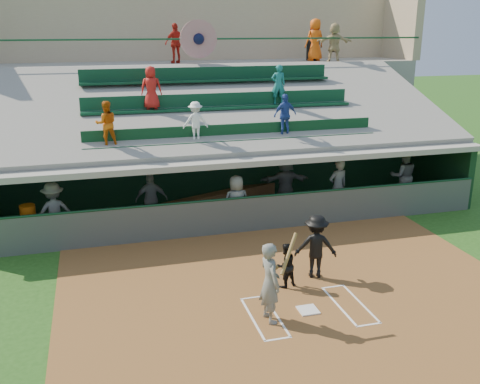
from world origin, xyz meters
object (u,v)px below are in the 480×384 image
object	(u,v)px
home_plate	(308,310)
catcher	(285,265)
water_cooler	(28,212)
trash_bin	(313,50)
white_table	(32,229)
batter_at_plate	(270,282)

from	to	relation	value
home_plate	catcher	size ratio (longest dim) A/B	0.39
water_cooler	trash_bin	xyz separation A→B (m)	(11.83, 7.32, 4.12)
water_cooler	catcher	bearing A→B (deg)	-36.86
catcher	white_table	size ratio (longest dim) A/B	1.48
batter_at_plate	white_table	size ratio (longest dim) A/B	2.59
batter_at_plate	water_cooler	xyz separation A→B (m)	(-5.40, 6.08, -0.00)
trash_bin	water_cooler	bearing A→B (deg)	-148.27
home_plate	batter_at_plate	world-z (taller)	batter_at_plate
trash_bin	batter_at_plate	bearing A→B (deg)	-115.64
home_plate	water_cooler	world-z (taller)	water_cooler
batter_at_plate	water_cooler	distance (m)	8.13
catcher	batter_at_plate	bearing A→B (deg)	42.22
catcher	white_table	world-z (taller)	catcher
batter_at_plate	water_cooler	bearing A→B (deg)	131.63
home_plate	batter_at_plate	distance (m)	1.31
home_plate	water_cooler	xyz separation A→B (m)	(-6.36, 5.94, 0.89)
batter_at_plate	catcher	xyz separation A→B (m)	(0.86, 1.39, -0.35)
white_table	trash_bin	distance (m)	14.59
home_plate	trash_bin	bearing A→B (deg)	67.55
white_table	trash_bin	world-z (taller)	trash_bin
catcher	trash_bin	bearing A→B (deg)	-130.97
water_cooler	home_plate	bearing A→B (deg)	-43.05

